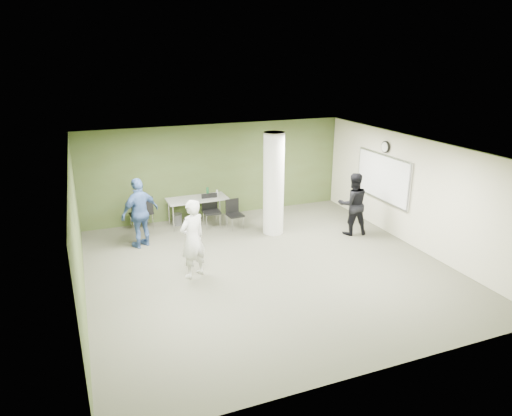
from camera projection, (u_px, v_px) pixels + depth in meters
name	position (u px, v px, depth m)	size (l,w,h in m)	color
floor	(268.00, 268.00, 10.62)	(8.00, 8.00, 0.00)	#4D4E3D
ceiling	(269.00, 149.00, 9.73)	(8.00, 8.00, 0.00)	white
wall_back	(217.00, 171.00, 13.71)	(8.00, 0.02, 2.80)	#424D24
wall_left	(77.00, 235.00, 8.80)	(0.02, 8.00, 2.80)	#424D24
wall_right_cream	(413.00, 192.00, 11.55)	(0.02, 8.00, 2.80)	beige
column	(274.00, 184.00, 12.28)	(0.56, 0.56, 2.80)	silver
whiteboard	(383.00, 177.00, 12.55)	(0.05, 2.30, 1.30)	silver
wall_clock	(385.00, 147.00, 12.28)	(0.06, 0.32, 0.32)	black
folding_table	(197.00, 200.00, 13.06)	(1.73, 0.78, 1.06)	gray
wastebasket	(177.00, 219.00, 13.25)	(0.29, 0.29, 0.33)	#4C4C4C
chair_back_left	(138.00, 213.00, 12.77)	(0.47, 0.47, 0.87)	black
chair_back_right	(144.00, 210.00, 12.78)	(0.58, 0.58, 0.98)	black
chair_table_left	(211.00, 208.00, 13.02)	(0.49, 0.49, 0.95)	black
chair_table_right	(234.00, 212.00, 12.92)	(0.46, 0.46, 0.84)	black
woman_white	(193.00, 239.00, 9.94)	(0.65, 0.43, 1.79)	silver
man_black	(353.00, 204.00, 12.37)	(0.84, 0.65, 1.73)	black
man_blue	(140.00, 213.00, 11.54)	(1.06, 0.44, 1.82)	#39568E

